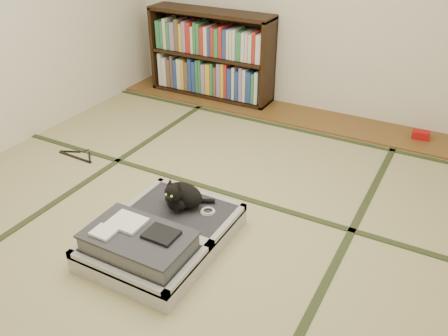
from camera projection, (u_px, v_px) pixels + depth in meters
The scene contains 10 objects.
floor at pixel (194, 220), 3.29m from camera, with size 4.50×4.50×0.00m, color tan.
wood_strip at pixel (298, 116), 4.80m from camera, with size 4.00×0.50×0.02m, color brown.
red_item at pixel (421, 135), 4.31m from camera, with size 0.15×0.09×0.07m, color #AB0D0E.
room_shell at pixel (185, 0), 2.55m from camera, with size 4.50×4.50×4.50m.
tatami_borders at pixel (227, 186), 3.66m from camera, with size 4.00×4.50×0.01m.
bookcase at pixel (211, 56), 5.06m from camera, with size 1.37×0.31×0.92m.
suitcase at pixel (159, 237), 2.96m from camera, with size 0.71×0.95×0.28m.
cat at pixel (181, 196), 3.12m from camera, with size 0.32×0.32×0.26m.
cable_coil at pixel (208, 211), 3.12m from camera, with size 0.10×0.10×0.02m.
hanger at pixel (78, 156), 4.07m from camera, with size 0.38×0.18×0.01m.
Camera 1 is at (1.46, -2.24, 1.96)m, focal length 38.00 mm.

